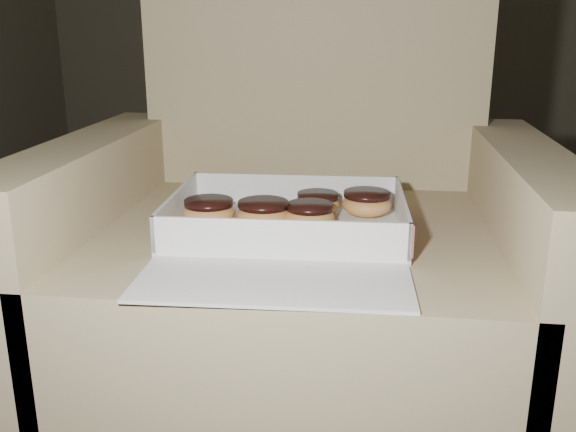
% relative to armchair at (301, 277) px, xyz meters
% --- Properties ---
extents(floor, '(4.50, 4.50, 0.00)m').
position_rel_armchair_xyz_m(floor, '(0.45, 0.01, -0.29)').
color(floor, black).
rests_on(floor, ground).
extents(armchair, '(0.88, 0.75, 0.92)m').
position_rel_armchair_xyz_m(armchair, '(0.00, 0.00, 0.00)').
color(armchair, '#94815E').
rests_on(armchair, floor).
extents(bakery_box, '(0.39, 0.46, 0.07)m').
position_rel_armchair_xyz_m(bakery_box, '(-0.01, -0.14, 0.14)').
color(bakery_box, silver).
rests_on(bakery_box, armchair).
extents(donut_a, '(0.08, 0.08, 0.04)m').
position_rel_armchair_xyz_m(donut_a, '(0.02, -0.10, 0.15)').
color(donut_a, '#E59350').
rests_on(donut_a, bakery_box).
extents(donut_b, '(0.09, 0.09, 0.04)m').
position_rel_armchair_xyz_m(donut_b, '(-0.15, -0.10, 0.15)').
color(donut_b, '#E59350').
rests_on(donut_b, bakery_box).
extents(donut_c, '(0.09, 0.09, 0.05)m').
position_rel_armchair_xyz_m(donut_c, '(-0.05, -0.11, 0.15)').
color(donut_c, '#E59350').
rests_on(donut_c, bakery_box).
extents(donut_d, '(0.09, 0.09, 0.04)m').
position_rel_armchair_xyz_m(donut_d, '(0.12, -0.02, 0.15)').
color(donut_d, '#E59350').
rests_on(donut_d, bakery_box).
extents(donut_e, '(0.08, 0.08, 0.04)m').
position_rel_armchair_xyz_m(donut_e, '(0.03, -0.02, 0.15)').
color(donut_e, '#E59350').
rests_on(donut_e, bakery_box).
extents(crumb_a, '(0.01, 0.01, 0.00)m').
position_rel_armchair_xyz_m(crumb_a, '(0.10, -0.19, 0.13)').
color(crumb_a, black).
rests_on(crumb_a, bakery_box).
extents(crumb_b, '(0.01, 0.01, 0.00)m').
position_rel_armchair_xyz_m(crumb_b, '(0.16, -0.13, 0.13)').
color(crumb_b, black).
rests_on(crumb_b, bakery_box).
extents(crumb_c, '(0.01, 0.01, 0.00)m').
position_rel_armchair_xyz_m(crumb_c, '(0.09, -0.21, 0.13)').
color(crumb_c, black).
rests_on(crumb_c, bakery_box).
extents(crumb_d, '(0.01, 0.01, 0.00)m').
position_rel_armchair_xyz_m(crumb_d, '(-0.04, -0.13, 0.13)').
color(crumb_d, black).
rests_on(crumb_d, bakery_box).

